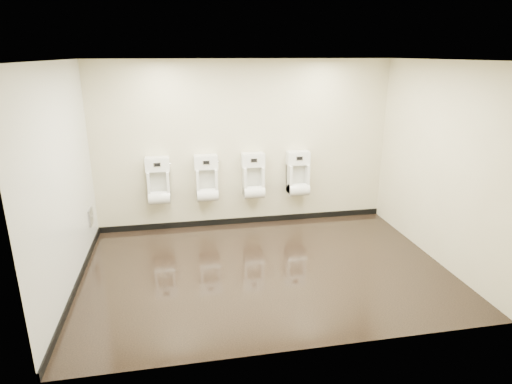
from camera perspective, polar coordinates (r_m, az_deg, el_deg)
ground at (r=6.09m, az=1.26°, el=-10.20°), size 5.00×3.50×0.00m
ceiling at (r=5.37m, az=1.47°, el=17.17°), size 5.00×3.50×0.00m
back_wall at (r=7.24m, az=-1.52°, el=6.23°), size 5.00×0.02×2.80m
front_wall at (r=3.96m, az=6.60°, el=-4.05°), size 5.00×0.02×2.80m
left_wall at (r=5.63m, az=-24.43°, el=1.13°), size 0.02×3.50×2.80m
right_wall at (r=6.54m, az=23.35°, el=3.47°), size 0.02×3.50×2.80m
tile_overlay_left at (r=5.62m, az=-24.38°, el=1.13°), size 0.01×3.50×2.80m
skirting_back at (r=7.62m, az=-1.42°, el=-3.78°), size 5.00×0.02×0.10m
skirting_left at (r=6.12m, az=-22.67°, el=-11.05°), size 0.02×3.50×0.10m
access_panel at (r=7.01m, az=-21.19°, el=-3.10°), size 0.04×0.25×0.25m
urinal_0 at (r=7.17m, az=-12.85°, el=1.04°), size 0.40×0.30×0.75m
urinal_1 at (r=7.18m, az=-6.58°, el=1.39°), size 0.40×0.30×0.75m
urinal_2 at (r=7.27m, az=-0.35°, el=1.73°), size 0.40×0.30×0.75m
urinal_3 at (r=7.44m, az=5.63°, el=2.03°), size 0.40×0.30×0.75m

